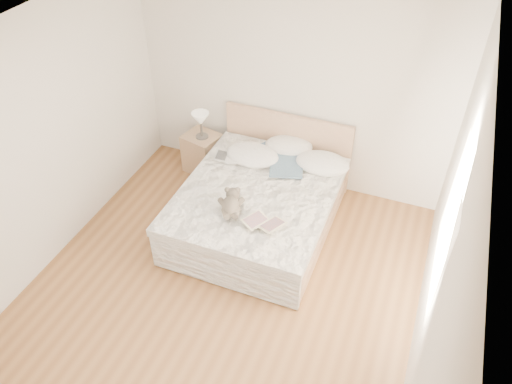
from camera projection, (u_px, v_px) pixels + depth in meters
floor at (219, 294)px, 5.34m from camera, size 4.00×4.50×0.00m
ceiling at (202, 57)px, 3.61m from camera, size 4.00×4.50×0.00m
wall_back at (292, 88)px, 6.09m from camera, size 4.00×0.02×2.70m
wall_left at (34, 152)px, 5.04m from camera, size 0.02×4.50×2.70m
wall_right at (443, 260)px, 3.91m from camera, size 0.02×4.50×2.70m
window at (448, 225)px, 4.07m from camera, size 0.02×1.30×1.10m
bed at (260, 205)px, 6.00m from camera, size 1.72×2.14×1.00m
nightstand at (203, 153)px, 6.88m from camera, size 0.53×0.49×0.56m
table_lamp at (201, 120)px, 6.50m from camera, size 0.29×0.29×0.37m
pillow_left at (252, 155)px, 6.22m from camera, size 0.68×0.48×0.20m
pillow_middle at (289, 146)px, 6.38m from camera, size 0.68×0.54×0.18m
pillow_right at (323, 163)px, 6.09m from camera, size 0.68×0.49×0.20m
blouse at (287, 163)px, 6.10m from camera, size 0.79×0.82×0.03m
photo_book at (228, 158)px, 6.19m from camera, size 0.37×0.29×0.02m
childrens_book at (264, 223)px, 5.28m from camera, size 0.47×0.42×0.03m
teddy_bear at (231, 210)px, 5.41m from camera, size 0.37×0.43×0.19m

